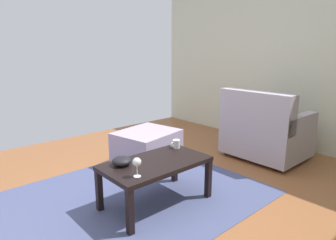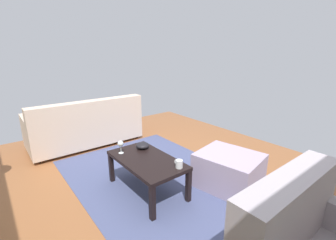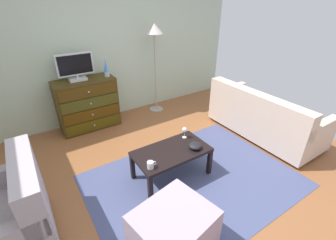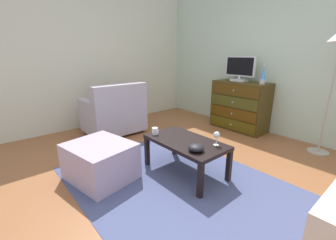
# 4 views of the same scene
# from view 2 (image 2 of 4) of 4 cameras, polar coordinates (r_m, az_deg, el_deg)

# --- Properties ---
(ground_plane) EXTENTS (5.57, 5.01, 0.05)m
(ground_plane) POSITION_cam_2_polar(r_m,az_deg,el_deg) (2.90, -4.06, -17.13)
(ground_plane) COLOR #925832
(area_rug) EXTENTS (2.60, 1.90, 0.01)m
(area_rug) POSITION_cam_2_polar(r_m,az_deg,el_deg) (3.12, -3.11, -13.83)
(area_rug) COLOR #474F77
(area_rug) RESTS_ON ground_plane
(coffee_table) EXTENTS (0.96, 0.53, 0.41)m
(coffee_table) POSITION_cam_2_polar(r_m,az_deg,el_deg) (2.69, -5.28, -10.47)
(coffee_table) COLOR black
(coffee_table) RESTS_ON ground_plane
(wine_glass) EXTENTS (0.07, 0.07, 0.16)m
(wine_glass) POSITION_cam_2_polar(r_m,az_deg,el_deg) (2.80, -11.63, -5.84)
(wine_glass) COLOR silver
(wine_glass) RESTS_ON coffee_table
(mug) EXTENTS (0.11, 0.08, 0.08)m
(mug) POSITION_cam_2_polar(r_m,az_deg,el_deg) (2.45, 2.72, -10.76)
(mug) COLOR white
(mug) RESTS_ON coffee_table
(bowl_decorative) EXTENTS (0.17, 0.17, 0.08)m
(bowl_decorative) POSITION_cam_2_polar(r_m,az_deg,el_deg) (2.93, -6.30, -6.27)
(bowl_decorative) COLOR black
(bowl_decorative) RESTS_ON coffee_table
(couch_large) EXTENTS (0.85, 1.83, 0.82)m
(couch_large) POSITION_cam_2_polar(r_m,az_deg,el_deg) (4.27, -19.56, -1.54)
(couch_large) COLOR #332319
(couch_large) RESTS_ON ground_plane
(ottoman) EXTENTS (0.80, 0.72, 0.42)m
(ottoman) POSITION_cam_2_polar(r_m,az_deg,el_deg) (2.93, 14.73, -11.93)
(ottoman) COLOR #AA98B2
(ottoman) RESTS_ON ground_plane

